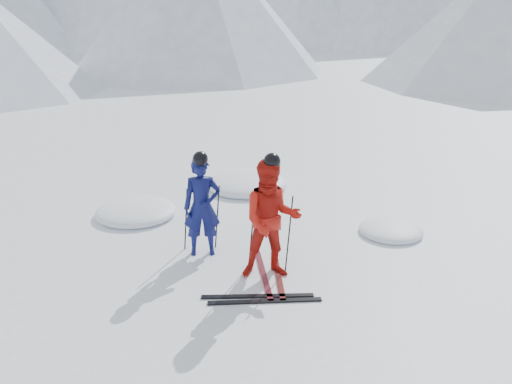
{
  "coord_description": "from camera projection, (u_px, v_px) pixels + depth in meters",
  "views": [
    {
      "loc": [
        -1.99,
        -8.28,
        4.26
      ],
      "look_at": [
        -1.57,
        0.5,
        1.1
      ],
      "focal_mm": 38.0,
      "sensor_mm": 36.0,
      "label": 1
    }
  ],
  "objects": [
    {
      "name": "skier_red",
      "position": [
        271.0,
        220.0,
        8.5
      ],
      "size": [
        0.98,
        0.77,
        1.95
      ],
      "primitive_type": "imported",
      "rotation": [
        0.0,
        0.0,
        0.04
      ],
      "color": "#B4160E",
      "rests_on": "ground"
    },
    {
      "name": "pole_blue_left",
      "position": [
        186.0,
        220.0,
        9.52
      ],
      "size": [
        0.12,
        0.08,
        1.17
      ],
      "primitive_type": "cylinder",
      "rotation": [
        0.05,
        0.08,
        0.0
      ],
      "color": "black",
      "rests_on": "ground"
    },
    {
      "name": "pole_blue_right",
      "position": [
        217.0,
        217.0,
        9.64
      ],
      "size": [
        0.12,
        0.07,
        1.17
      ],
      "primitive_type": "cylinder",
      "rotation": [
        -0.04,
        0.08,
        0.0
      ],
      "color": "black",
      "rests_on": "ground"
    },
    {
      "name": "pole_red_right",
      "position": [
        289.0,
        234.0,
        8.76
      ],
      "size": [
        0.13,
        0.09,
        1.3
      ],
      "primitive_type": "cylinder",
      "rotation": [
        -0.05,
        0.08,
        0.0
      ],
      "color": "black",
      "rests_on": "ground"
    },
    {
      "name": "ski_loose_b",
      "position": [
        265.0,
        301.0,
        8.03
      ],
      "size": [
        1.7,
        0.13,
        0.03
      ],
      "primitive_type": "cube",
      "rotation": [
        0.0,
        0.0,
        1.59
      ],
      "color": "black",
      "rests_on": "ground"
    },
    {
      "name": "ground",
      "position": [
        348.0,
        260.0,
        9.32
      ],
      "size": [
        160.0,
        160.0,
        0.0
      ],
      "primitive_type": "plane",
      "color": "white",
      "rests_on": "ground"
    },
    {
      "name": "skier_blue",
      "position": [
        202.0,
        207.0,
        9.29
      ],
      "size": [
        0.67,
        0.46,
        1.75
      ],
      "primitive_type": "imported",
      "rotation": [
        0.0,
        0.0,
        0.07
      ],
      "color": "#0C124D",
      "rests_on": "ground"
    },
    {
      "name": "ski_worn_right",
      "position": [
        278.0,
        274.0,
        8.83
      ],
      "size": [
        0.09,
        1.7,
        0.03
      ],
      "primitive_type": "cube",
      "rotation": [
        0.0,
        0.0,
        0.0
      ],
      "color": "black",
      "rests_on": "ground"
    },
    {
      "name": "ski_worn_left",
      "position": [
        264.0,
        274.0,
        8.82
      ],
      "size": [
        0.21,
        1.7,
        0.03
      ],
      "primitive_type": "cube",
      "rotation": [
        0.0,
        0.0,
        0.07
      ],
      "color": "black",
      "rests_on": "ground"
    },
    {
      "name": "ski_loose_a",
      "position": [
        258.0,
        296.0,
        8.17
      ],
      "size": [
        1.7,
        0.11,
        0.03
      ],
      "primitive_type": "cube",
      "rotation": [
        0.0,
        0.0,
        1.56
      ],
      "color": "black",
      "rests_on": "ground"
    },
    {
      "name": "pole_red_left",
      "position": [
        252.0,
        233.0,
        8.83
      ],
      "size": [
        0.13,
        0.1,
        1.3
      ],
      "primitive_type": "cylinder",
      "rotation": [
        0.06,
        0.08,
        0.0
      ],
      "color": "black",
      "rests_on": "ground"
    },
    {
      "name": "snow_lumps",
      "position": [
        228.0,
        202.0,
        12.01
      ],
      "size": [
        6.48,
        4.38,
        0.42
      ],
      "color": "white",
      "rests_on": "ground"
    }
  ]
}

